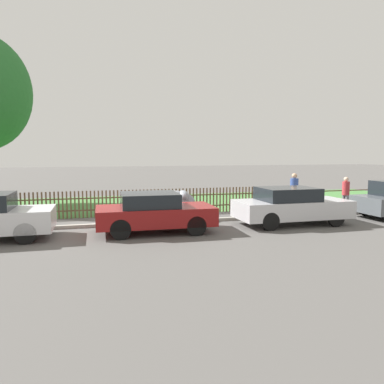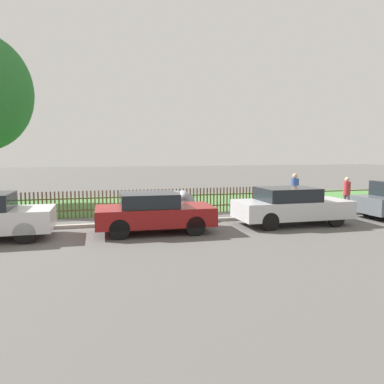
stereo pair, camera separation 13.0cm
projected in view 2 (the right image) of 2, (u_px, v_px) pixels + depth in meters
name	position (u px, v px, depth m)	size (l,w,h in m)	color
ground_plane	(133.00, 226.00, 13.73)	(120.00, 120.00, 0.00)	#565451
kerb_stone	(133.00, 224.00, 13.82)	(34.32, 0.20, 0.12)	#9E998E
grass_strip	(121.00, 204.00, 19.42)	(34.32, 7.46, 0.01)	#477F3D
park_fence	(127.00, 203.00, 15.79)	(34.32, 0.05, 1.11)	brown
parked_car_black_saloon	(153.00, 212.00, 12.52)	(3.92, 1.95, 1.34)	maroon
parked_car_navy_estate	(291.00, 206.00, 13.86)	(4.22, 1.81, 1.39)	#BCBCC1
covered_motorcycle	(173.00, 202.00, 14.75)	(2.02, 0.75, 1.18)	black
pedestrian_near_fence	(347.00, 192.00, 16.80)	(0.34, 0.37, 1.58)	slate
pedestrian_by_lamp	(295.00, 191.00, 16.59)	(0.45, 0.45, 1.76)	black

